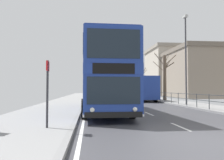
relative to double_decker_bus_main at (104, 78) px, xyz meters
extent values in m
cube|color=#404046|center=(2.75, -8.54, -2.32)|extent=(8.40, 140.00, 0.06)
cube|color=silver|center=(2.75, -5.94, -2.29)|extent=(0.12, 2.00, 0.00)
cube|color=silver|center=(2.75, -1.14, -2.29)|extent=(0.12, 2.00, 0.00)
cube|color=silver|center=(2.75, 3.66, -2.29)|extent=(0.12, 2.00, 0.00)
cube|color=silver|center=(2.75, 8.46, -2.29)|extent=(0.12, 2.00, 0.00)
cube|color=silver|center=(2.75, 13.26, -2.29)|extent=(0.12, 2.00, 0.00)
cube|color=silver|center=(2.75, 18.06, -2.29)|extent=(0.12, 2.00, 0.00)
cube|color=silver|center=(2.75, 22.86, -2.29)|extent=(0.12, 2.00, 0.00)
cube|color=silver|center=(2.75, 27.66, -2.29)|extent=(0.12, 2.00, 0.00)
cube|color=silver|center=(2.75, 32.46, -2.29)|extent=(0.12, 2.00, 0.00)
cube|color=silver|center=(2.75, 37.26, -2.29)|extent=(0.12, 2.00, 0.00)
cube|color=silver|center=(2.75, 42.06, -2.29)|extent=(0.12, 2.00, 0.00)
cube|color=silver|center=(-1.20, -8.54, -2.29)|extent=(0.12, 133.00, 0.00)
cube|color=gray|center=(-1.55, -8.54, -2.22)|extent=(0.20, 140.00, 0.14)
cube|color=navy|center=(0.00, 0.01, -1.04)|extent=(2.77, 10.84, 1.81)
cube|color=navy|center=(0.00, 0.01, 0.11)|extent=(2.79, 10.89, 0.47)
cube|color=navy|center=(0.00, 0.01, 1.17)|extent=(2.77, 10.84, 1.66)
cube|color=navy|center=(0.00, 0.01, 2.04)|extent=(2.69, 10.51, 0.08)
cube|color=#19232D|center=(0.10, -5.40, -0.82)|extent=(2.27, 0.07, 1.16)
cube|color=black|center=(0.10, -5.40, 0.11)|extent=(1.81, 0.06, 0.45)
cube|color=#19232D|center=(0.10, -5.40, 1.17)|extent=(2.27, 0.07, 1.26)
cube|color=black|center=(0.10, -5.41, -1.84)|extent=(2.45, 0.12, 0.24)
cube|color=silver|center=(0.00, 0.01, -1.88)|extent=(2.80, 10.89, 0.10)
cube|color=#19232D|center=(1.30, 0.30, -0.78)|extent=(0.17, 8.42, 0.94)
cube|color=#19232D|center=(1.30, 0.03, 1.26)|extent=(0.19, 9.71, 0.99)
cube|color=#19232D|center=(-1.31, 0.26, -0.78)|extent=(0.17, 8.42, 0.94)
cube|color=#19232D|center=(-1.30, -0.01, 1.26)|extent=(0.19, 9.71, 0.99)
sphere|color=white|center=(1.00, -5.40, -1.62)|extent=(0.20, 0.20, 0.20)
sphere|color=white|center=(-0.81, -5.43, -1.62)|extent=(0.20, 0.20, 0.20)
cube|color=#19232D|center=(1.37, -4.01, -1.16)|extent=(0.04, 0.90, 1.56)
cylinder|color=black|center=(1.30, -3.16, -1.77)|extent=(0.32, 1.05, 1.04)
cylinder|color=black|center=(-1.18, -3.21, -1.77)|extent=(0.32, 1.05, 1.04)
cylinder|color=black|center=(1.18, 3.53, -1.77)|extent=(0.32, 1.05, 1.04)
cylinder|color=black|center=(-1.30, 3.48, -1.77)|extent=(0.32, 1.05, 1.04)
cube|color=navy|center=(5.64, 14.46, -0.62)|extent=(2.47, 10.11, 2.69)
cube|color=#19232D|center=(4.42, 14.46, -0.25)|extent=(0.07, 8.58, 1.29)
cube|color=#19232D|center=(6.86, 14.47, -0.25)|extent=(0.07, 8.58, 1.29)
cube|color=#19232D|center=(5.61, 19.53, -0.36)|extent=(2.07, 0.04, 1.62)
cylinder|color=black|center=(4.47, 17.50, -1.81)|extent=(0.29, 0.96, 0.96)
cylinder|color=black|center=(6.78, 17.52, -1.81)|extent=(0.29, 0.96, 0.96)
cylinder|color=black|center=(4.50, 11.21, -1.81)|extent=(0.29, 0.96, 0.96)
cylinder|color=black|center=(6.81, 11.22, -1.81)|extent=(0.29, 0.96, 0.96)
cylinder|color=#2D3338|center=(7.20, -0.18, -1.63)|extent=(0.05, 0.05, 1.04)
cylinder|color=#2D3338|center=(7.20, 1.61, -1.63)|extent=(0.05, 0.05, 1.04)
cylinder|color=#2D3338|center=(7.20, 3.40, -1.63)|extent=(0.05, 0.05, 1.04)
cylinder|color=#2D3338|center=(7.20, 5.19, -1.63)|extent=(0.05, 0.05, 1.04)
cylinder|color=#2D3338|center=(7.20, 6.98, -1.63)|extent=(0.05, 0.05, 1.04)
cylinder|color=#2D3338|center=(7.20, 8.77, -1.63)|extent=(0.05, 0.05, 1.04)
cylinder|color=#2D3338|center=(7.20, 10.56, -1.63)|extent=(0.05, 0.05, 1.04)
cylinder|color=#2D3338|center=(7.20, 12.35, -1.63)|extent=(0.05, 0.05, 1.04)
cylinder|color=#2D3338|center=(7.20, 14.14, -1.63)|extent=(0.05, 0.05, 1.04)
cylinder|color=#2D3338|center=(7.20, 15.93, -1.63)|extent=(0.05, 0.05, 1.04)
cylinder|color=#2D3338|center=(7.20, 17.72, -1.63)|extent=(0.05, 0.05, 1.04)
cylinder|color=#2D3338|center=(7.20, 19.51, -1.63)|extent=(0.05, 0.05, 1.04)
cylinder|color=#2D3338|center=(7.20, 4.29, -1.16)|extent=(0.04, 30.43, 0.04)
cylinder|color=#2D3338|center=(7.20, 4.29, -1.58)|extent=(0.04, 30.43, 0.04)
cylinder|color=#2D2D33|center=(-2.44, -6.49, -0.94)|extent=(0.08, 0.08, 2.43)
cube|color=red|center=(-2.44, -6.47, 0.08)|extent=(0.04, 0.44, 0.36)
cylinder|color=#38383D|center=(7.82, 4.84, 1.82)|extent=(0.14, 0.14, 7.94)
cube|color=#B2B2AD|center=(7.82, 4.84, 5.91)|extent=(0.28, 0.60, 0.20)
cylinder|color=brown|center=(8.49, 12.69, 0.67)|extent=(0.43, 0.43, 5.64)
cylinder|color=brown|center=(9.09, 12.33, 2.82)|extent=(1.31, 0.84, 1.33)
cylinder|color=brown|center=(8.85, 12.76, 2.16)|extent=(0.80, 0.24, 1.25)
cylinder|color=brown|center=(7.90, 12.88, 3.00)|extent=(1.27, 0.49, 1.75)
cylinder|color=brown|center=(7.95, 13.35, 2.12)|extent=(1.18, 1.40, 1.52)
cylinder|color=brown|center=(9.02, 12.44, 2.19)|extent=(1.17, 0.63, 0.84)
cylinder|color=brown|center=(8.50, 12.20, 1.84)|extent=(0.12, 1.05, 1.05)
cylinder|color=brown|center=(8.80, 12.53, 3.14)|extent=(0.71, 0.40, 1.34)
cylinder|color=#4C3D2D|center=(8.68, 25.72, 1.07)|extent=(0.40, 0.40, 6.44)
cylinder|color=#4C3D2D|center=(7.92, 25.97, 2.61)|extent=(1.62, 0.63, 1.80)
cylinder|color=#4C3D2D|center=(8.67, 25.14, 2.98)|extent=(0.10, 1.23, 2.03)
cylinder|color=#4C3D2D|center=(8.08, 26.13, 4.12)|extent=(1.25, 0.89, 1.19)
cylinder|color=#4C3D2D|center=(9.02, 25.36, 2.31)|extent=(0.79, 0.82, 0.93)
cylinder|color=#4C3D2D|center=(8.24, 26.11, 3.29)|extent=(0.99, 0.89, 1.11)
cylinder|color=#4C3D2D|center=(8.37, 24.86, 3.98)|extent=(0.71, 1.79, 1.58)
cylinder|color=#4C3D2D|center=(8.78, 24.79, 2.50)|extent=(0.31, 1.93, 1.07)
cube|color=gray|center=(18.00, 23.50, 1.73)|extent=(8.63, 12.29, 8.04)
cube|color=#6D6357|center=(18.00, 23.50, 6.09)|extent=(8.97, 12.78, 0.70)
cube|color=#B2A899|center=(19.71, 35.88, 2.93)|extent=(13.08, 11.57, 10.44)
cube|color=gray|center=(19.71, 35.88, 8.49)|extent=(13.60, 12.03, 0.70)
camera|label=1|loc=(-0.91, -14.81, -0.76)|focal=36.04mm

